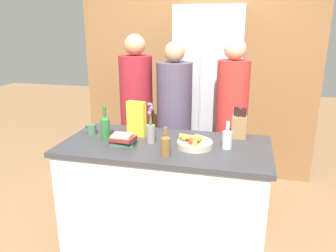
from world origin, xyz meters
TOP-DOWN VIEW (x-y plane):
  - ground_plane at (0.00, 0.00)m, footprint 14.00×14.00m
  - kitchen_island at (0.00, 0.00)m, footprint 1.67×0.81m
  - back_wall_wood at (0.00, 1.60)m, footprint 2.87×0.12m
  - refrigerator at (0.20, 1.24)m, footprint 0.71×0.63m
  - fruit_bowl at (0.24, -0.02)m, footprint 0.28×0.28m
  - knife_block at (0.57, 0.30)m, footprint 0.12×0.10m
  - flower_vase at (-0.12, 0.00)m, footprint 0.07×0.07m
  - cereal_box at (-0.29, 0.15)m, footprint 0.17×0.09m
  - coffee_mug at (-0.69, 0.09)m, footprint 0.11×0.08m
  - book_stack at (-0.32, -0.11)m, footprint 0.20×0.17m
  - bottle_oil at (0.49, 0.01)m, footprint 0.08×0.08m
  - bottle_vinegar at (-0.50, -0.02)m, footprint 0.08×0.08m
  - bottle_wine at (0.06, -0.24)m, footprint 0.07×0.07m
  - person_at_sink at (-0.47, 0.68)m, footprint 0.33×0.33m
  - person_in_blue at (-0.08, 0.71)m, footprint 0.35×0.35m
  - person_in_red_tee at (0.48, 0.70)m, footprint 0.31×0.31m

SIDE VIEW (x-z plane):
  - ground_plane at x=0.00m, z-range 0.00..0.00m
  - kitchen_island at x=0.00m, z-range 0.00..0.93m
  - person_in_blue at x=-0.08m, z-range 0.11..1.81m
  - fruit_bowl at x=0.24m, z-range 0.92..1.02m
  - book_stack at x=-0.32m, z-range 0.93..1.02m
  - coffee_mug at x=-0.69m, z-range 0.93..1.02m
  - person_in_red_tee at x=0.48m, z-range 0.12..1.86m
  - person_at_sink at x=-0.47m, z-range 0.12..1.89m
  - bottle_oil at x=0.49m, z-range 0.91..1.12m
  - bottle_wine at x=0.06m, z-range 0.91..1.13m
  - refrigerator at x=0.20m, z-range 0.00..2.04m
  - knife_block at x=0.57m, z-range 0.89..1.16m
  - bottle_vinegar at x=-0.50m, z-range 0.90..1.19m
  - flower_vase at x=-0.12m, z-range 0.88..1.21m
  - cereal_box at x=-0.29m, z-range 0.93..1.23m
  - back_wall_wood at x=0.00m, z-range 0.00..2.60m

